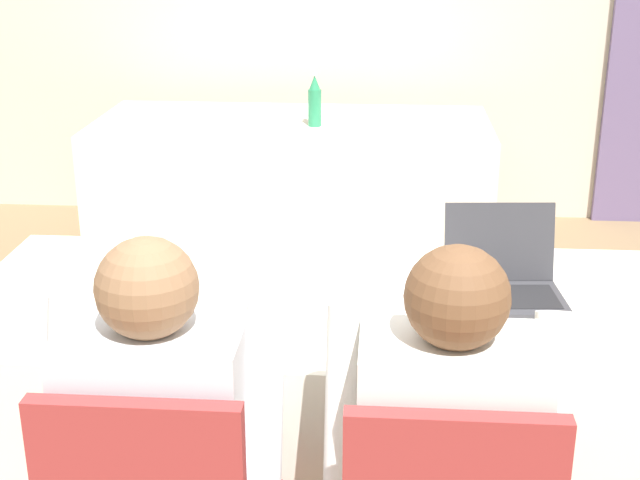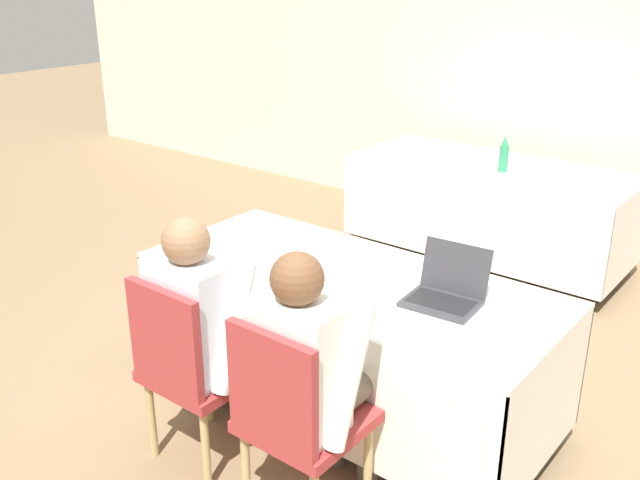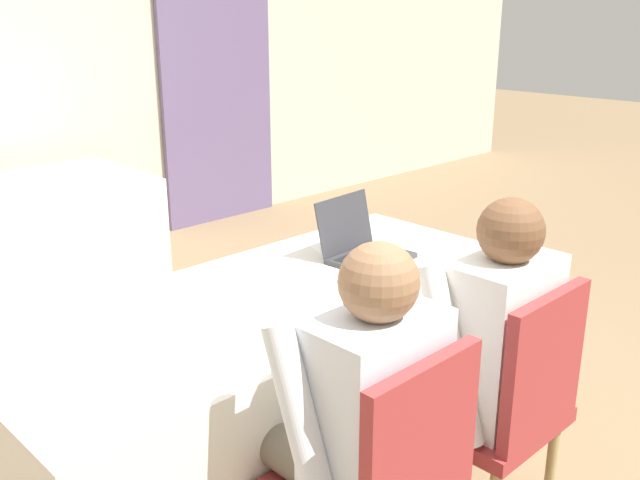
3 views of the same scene
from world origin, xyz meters
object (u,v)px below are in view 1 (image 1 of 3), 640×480
cell_phone (356,352)px  laptop (504,282)px  water_bottle (315,102)px  person_white_shirt (444,459)px  person_checkered_shirt (169,447)px

cell_phone → laptop: bearing=32.7°
cell_phone → water_bottle: (-0.29, 2.43, 0.11)m
person_white_shirt → cell_phone: bearing=-58.1°
water_bottle → person_white_shirt: (0.49, -2.74, -0.19)m
water_bottle → person_checkered_shirt: (-0.09, -2.74, -0.19)m
person_checkered_shirt → person_white_shirt: same height
laptop → cell_phone: (-0.39, -0.36, -0.04)m
laptop → person_checkered_shirt: bearing=-143.4°
cell_phone → water_bottle: size_ratio=0.52×
laptop → cell_phone: laptop is taller
water_bottle → person_white_shirt: 2.80m
water_bottle → person_white_shirt: person_white_shirt is taller
cell_phone → person_checkered_shirt: (-0.39, -0.32, -0.08)m
laptop → water_bottle: bearing=103.9°
cell_phone → person_white_shirt: (0.20, -0.32, -0.08)m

